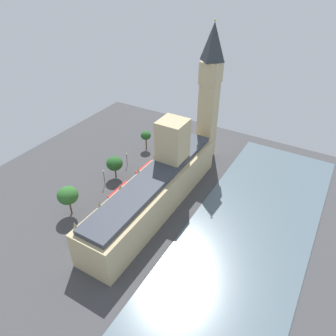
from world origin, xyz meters
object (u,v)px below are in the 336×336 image
double_decker_bus_opposite_hall (146,171)px  street_lamp_by_river_gate (104,175)px  plane_tree_leading (146,136)px  street_lamp_slot_10 (127,157)px  car_yellow_cab_under_trees (92,217)px  clock_tower (209,93)px  car_silver_far_end (159,163)px  pedestrian_trailing (160,172)px  parliament_building (158,186)px  plane_tree_corner (115,164)px  car_dark_green_near_tower (76,236)px  plane_tree_kerbside (68,195)px  double_decker_bus_midblock (120,194)px

double_decker_bus_opposite_hall → street_lamp_by_river_gate: street_lamp_by_river_gate is taller
plane_tree_leading → street_lamp_slot_10: bearing=92.2°
plane_tree_leading → car_yellow_cab_under_trees: bearing=101.6°
clock_tower → car_silver_far_end: (13.81, 16.56, -28.21)m
clock_tower → car_silver_far_end: 35.51m
pedestrian_trailing → plane_tree_leading: plane_tree_leading is taller
parliament_building → plane_tree_corner: 24.12m
parliament_building → street_lamp_slot_10: parliament_building is taller
parliament_building → street_lamp_by_river_gate: size_ratio=9.91×
parliament_building → clock_tower: 43.68m
car_yellow_cab_under_trees → plane_tree_corner: plane_tree_corner is taller
double_decker_bus_opposite_hall → car_silver_far_end: bearing=-88.0°
plane_tree_corner → street_lamp_slot_10: plane_tree_corner is taller
double_decker_bus_opposite_hall → car_dark_green_near_tower: 39.08m
car_silver_far_end → plane_tree_kerbside: 43.09m
car_dark_green_near_tower → pedestrian_trailing: 43.81m
pedestrian_trailing → car_dark_green_near_tower: bearing=-147.4°
plane_tree_kerbside → street_lamp_by_river_gate: plane_tree_kerbside is taller
pedestrian_trailing → street_lamp_by_river_gate: bearing=178.1°
parliament_building → plane_tree_leading: bearing=-50.1°
car_silver_far_end → pedestrian_trailing: 6.67m
parliament_building → pedestrian_trailing: bearing=-60.8°
parliament_building → street_lamp_by_river_gate: parliament_building is taller
car_silver_far_end → plane_tree_leading: (12.02, -8.41, 5.96)m
pedestrian_trailing → plane_tree_leading: (16.02, -13.74, 6.10)m
car_yellow_cab_under_trees → car_dark_green_near_tower: (-1.30, 9.21, -0.00)m
car_yellow_cab_under_trees → plane_tree_leading: size_ratio=0.55×
pedestrian_trailing → plane_tree_corner: 18.97m
car_dark_green_near_tower → car_yellow_cab_under_trees: bearing=-83.7°
plane_tree_corner → street_lamp_by_river_gate: bearing=84.4°
double_decker_bus_midblock → double_decker_bus_opposite_hall: bearing=-90.9°
clock_tower → plane_tree_corner: size_ratio=6.01×
car_dark_green_near_tower → street_lamp_slot_10: street_lamp_slot_10 is taller
double_decker_bus_opposite_hall → parliament_building: bearing=139.7°
car_silver_far_end → street_lamp_slot_10: size_ratio=0.69×
car_dark_green_near_tower → pedestrian_trailing: (-4.82, -43.54, -0.14)m
car_silver_far_end → pedestrian_trailing: size_ratio=2.49×
double_decker_bus_opposite_hall → plane_tree_corner: plane_tree_corner is taller
clock_tower → car_dark_green_near_tower: 72.74m
double_decker_bus_opposite_hall → car_dark_green_near_tower: bearing=90.7°
double_decker_bus_opposite_hall → street_lamp_slot_10: 11.84m
double_decker_bus_opposite_hall → plane_tree_corner: bearing=34.5°
double_decker_bus_midblock → plane_tree_corner: plane_tree_corner is taller
street_lamp_by_river_gate → street_lamp_slot_10: bearing=-87.9°
street_lamp_slot_10 → double_decker_bus_opposite_hall: bearing=166.9°
parliament_building → clock_tower: bearing=-90.9°
car_silver_far_end → street_lamp_by_river_gate: street_lamp_by_river_gate is taller
parliament_building → pedestrian_trailing: (9.20, -16.46, -7.44)m
parliament_building → double_decker_bus_opposite_hall: (13.19, -11.95, -5.55)m
street_lamp_by_river_gate → plane_tree_corner: bearing=-95.6°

